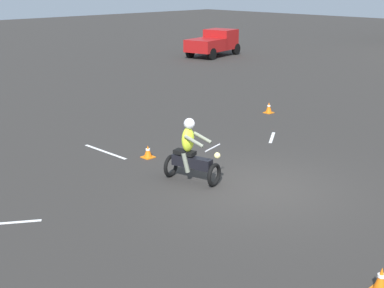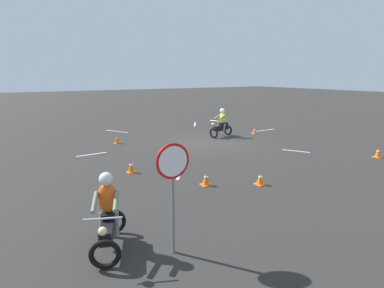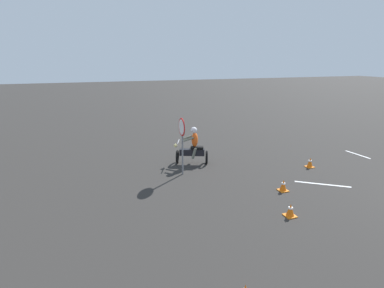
% 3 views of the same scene
% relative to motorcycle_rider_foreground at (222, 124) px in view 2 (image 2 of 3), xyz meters
% --- Properties ---
extents(ground_plane, '(120.00, 120.00, 0.00)m').
position_rel_motorcycle_rider_foreground_xyz_m(ground_plane, '(1.50, 0.87, -0.73)').
color(ground_plane, '#2D2B28').
extents(motorcycle_rider_foreground, '(1.56, 0.95, 1.66)m').
position_rel_motorcycle_rider_foreground_xyz_m(motorcycle_rider_foreground, '(0.00, 0.00, 0.00)').
color(motorcycle_rider_foreground, black).
rests_on(motorcycle_rider_foreground, ground).
extents(motorcycle_rider_background, '(1.11, 1.54, 1.66)m').
position_rel_motorcycle_rider_foreground_xyz_m(motorcycle_rider_background, '(8.99, 8.28, 0.00)').
color(motorcycle_rider_background, black).
rests_on(motorcycle_rider_background, ground).
extents(stop_sign, '(0.70, 0.08, 2.30)m').
position_rel_motorcycle_rider_foreground_xyz_m(stop_sign, '(7.92, 9.11, 0.91)').
color(stop_sign, slate).
rests_on(stop_sign, ground).
extents(traffic_cone_near_left, '(0.32, 0.32, 0.36)m').
position_rel_motorcycle_rider_foreground_xyz_m(traffic_cone_near_left, '(-2.23, 0.42, -0.55)').
color(traffic_cone_near_left, orange).
rests_on(traffic_cone_near_left, ground).
extents(traffic_cone_mid_center, '(0.32, 0.32, 0.40)m').
position_rel_motorcycle_rider_foreground_xyz_m(traffic_cone_mid_center, '(3.66, 7.12, -0.53)').
color(traffic_cone_mid_center, orange).
rests_on(traffic_cone_mid_center, ground).
extents(traffic_cone_mid_left, '(0.32, 0.32, 0.42)m').
position_rel_motorcycle_rider_foreground_xyz_m(traffic_cone_mid_left, '(-3.16, 7.28, -0.52)').
color(traffic_cone_mid_left, orange).
rests_on(traffic_cone_mid_left, ground).
extents(traffic_cone_far_right, '(0.32, 0.32, 0.41)m').
position_rel_motorcycle_rider_foreground_xyz_m(traffic_cone_far_right, '(5.23, 6.24, -0.53)').
color(traffic_cone_far_right, orange).
rests_on(traffic_cone_far_right, ground).
extents(traffic_cone_far_center, '(0.32, 0.32, 0.43)m').
position_rel_motorcycle_rider_foreground_xyz_m(traffic_cone_far_center, '(6.88, 3.70, -0.52)').
color(traffic_cone_far_center, orange).
rests_on(traffic_cone_far_center, ground).
extents(traffic_cone_far_left, '(0.32, 0.32, 0.45)m').
position_rel_motorcycle_rider_foreground_xyz_m(traffic_cone_far_left, '(5.86, -1.32, -0.51)').
color(traffic_cone_far_left, orange).
rests_on(traffic_cone_far_left, ground).
extents(lane_stripe_e, '(1.38, 0.17, 0.01)m').
position_rel_motorcycle_rider_foreground_xyz_m(lane_stripe_e, '(7.55, 0.27, -0.72)').
color(lane_stripe_e, silver).
rests_on(lane_stripe_e, ground).
extents(lane_stripe_ne, '(1.21, 1.65, 0.01)m').
position_rel_motorcycle_rider_foreground_xyz_m(lane_stripe_ne, '(5.23, 4.50, -0.72)').
color(lane_stripe_ne, silver).
rests_on(lane_stripe_ne, ground).
extents(lane_stripe_nw, '(0.77, 1.13, 0.01)m').
position_rel_motorcycle_rider_foreground_xyz_m(lane_stripe_nw, '(-0.97, 4.66, -0.72)').
color(lane_stripe_nw, silver).
rests_on(lane_stripe_nw, ground).
extents(lane_stripe_w, '(1.98, 0.15, 0.01)m').
position_rel_motorcycle_rider_foreground_xyz_m(lane_stripe_w, '(-3.55, -0.16, -0.72)').
color(lane_stripe_w, silver).
rests_on(lane_stripe_w, ground).
extents(lane_stripe_sw, '(1.04, 1.52, 0.01)m').
position_rel_motorcycle_rider_foreground_xyz_m(lane_stripe_sw, '(-1.03, -4.68, -0.72)').
color(lane_stripe_sw, silver).
rests_on(lane_stripe_sw, ground).
extents(lane_stripe_se, '(1.03, 1.65, 0.01)m').
position_rel_motorcycle_rider_foreground_xyz_m(lane_stripe_se, '(4.82, -4.81, -0.72)').
color(lane_stripe_se, silver).
rests_on(lane_stripe_se, ground).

